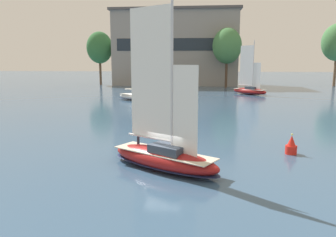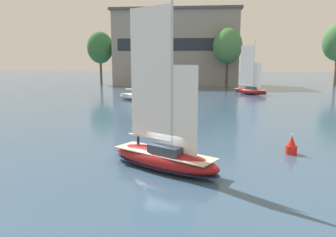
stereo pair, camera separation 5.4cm
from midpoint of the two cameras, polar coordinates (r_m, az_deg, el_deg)
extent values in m
plane|color=#385675|center=(23.18, -0.82, -8.76)|extent=(400.00, 400.00, 0.00)
cube|color=gray|center=(103.48, 1.35, 11.97)|extent=(36.89, 15.10, 21.73)
cube|color=#1E2833|center=(95.93, 0.99, 12.77)|extent=(33.20, 0.10, 3.48)
cube|color=#514C4C|center=(104.44, 1.38, 18.13)|extent=(38.09, 16.30, 0.70)
cylinder|color=brown|center=(103.93, -11.70, 8.16)|extent=(0.69, 0.69, 8.67)
ellipsoid|color=#336B38|center=(103.95, -11.84, 12.00)|extent=(7.81, 7.81, 9.54)
cylinder|color=brown|center=(107.80, 27.08, 7.60)|extent=(0.77, 0.77, 9.67)
cylinder|color=#4C3828|center=(92.10, 10.10, 8.00)|extent=(0.70, 0.70, 8.72)
ellipsoid|color=#477F47|center=(92.13, 10.24, 12.36)|extent=(7.85, 7.85, 9.59)
ellipsoid|color=maroon|center=(22.95, -0.83, -7.01)|extent=(8.74, 6.60, 1.48)
ellipsoid|color=#19234C|center=(23.07, -0.82, -7.98)|extent=(8.83, 6.66, 0.18)
cube|color=beige|center=(22.82, -0.83, -5.96)|extent=(7.64, 5.72, 0.06)
cube|color=#333D4C|center=(22.48, 0.05, -5.32)|extent=(2.98, 2.73, 0.61)
cylinder|color=silver|center=(21.53, 0.62, 7.89)|extent=(0.17, 0.17, 10.91)
cylinder|color=silver|center=(23.36, -3.30, -3.31)|extent=(3.44, 2.15, 0.15)
cube|color=white|center=(22.65, -3.11, 7.71)|extent=(3.11, 1.89, 8.95)
cube|color=white|center=(21.16, 2.93, 1.16)|extent=(1.66, 1.01, 6.00)
cylinder|color=#232838|center=(24.55, -5.27, -3.75)|extent=(0.27, 0.27, 0.85)
cylinder|color=gold|center=(24.38, -5.30, -2.04)|extent=(0.47, 0.47, 0.65)
sphere|color=tan|center=(24.29, -5.31, -1.01)|extent=(0.24, 0.24, 0.24)
ellipsoid|color=silver|center=(61.87, -5.20, 3.78)|extent=(8.71, 5.57, 1.44)
ellipsoid|color=#19234C|center=(61.92, -5.20, 3.42)|extent=(8.80, 5.63, 0.17)
cube|color=#BCB7A8|center=(61.83, -5.21, 4.17)|extent=(7.63, 4.82, 0.06)
cube|color=beige|center=(61.55, -4.89, 4.46)|extent=(2.84, 2.47, 0.59)
cylinder|color=silver|center=(61.12, -4.76, 9.12)|extent=(0.17, 0.17, 10.59)
cylinder|color=silver|center=(62.45, -6.15, 5.02)|extent=(3.55, 1.66, 0.14)
cylinder|color=silver|center=(62.44, -6.15, 5.12)|extent=(3.24, 1.59, 0.23)
ellipsoid|color=maroon|center=(75.09, 13.99, 4.63)|extent=(7.74, 7.59, 1.44)
ellipsoid|color=#19234C|center=(75.13, 13.98, 4.33)|extent=(7.82, 7.66, 0.17)
cube|color=#BCB7A8|center=(75.05, 14.00, 4.96)|extent=(6.75, 6.61, 0.06)
cube|color=#333D4C|center=(74.78, 14.28, 5.18)|extent=(2.86, 2.84, 0.59)
cylinder|color=silver|center=(74.40, 14.61, 9.00)|extent=(0.17, 0.17, 10.59)
cylinder|color=silver|center=(75.70, 13.28, 5.70)|extent=(2.84, 2.75, 0.14)
cube|color=white|center=(75.42, 13.51, 8.97)|extent=(2.54, 2.46, 8.68)
cube|color=white|center=(73.88, 15.18, 7.12)|extent=(1.36, 1.31, 5.82)
cylinder|color=red|center=(28.44, 20.58, -5.12)|extent=(0.92, 0.92, 0.69)
cone|color=red|center=(28.26, 20.68, -3.62)|extent=(0.69, 0.69, 0.84)
sphere|color=#F2F266|center=(28.15, 20.74, -2.63)|extent=(0.16, 0.16, 0.16)
camera|label=1|loc=(0.03, -90.06, -0.01)|focal=35.00mm
camera|label=2|loc=(0.03, 89.94, 0.01)|focal=35.00mm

